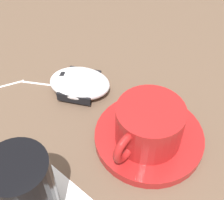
{
  "coord_description": "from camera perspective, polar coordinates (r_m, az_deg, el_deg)",
  "views": [
    {
      "loc": [
        0.12,
        0.21,
        0.36
      ],
      "look_at": [
        -0.07,
        -0.04,
        0.03
      ],
      "focal_mm": 50.0,
      "sensor_mm": 36.0,
      "label": 1
    }
  ],
  "objects": [
    {
      "name": "ground_plane",
      "position": [
        0.43,
        -4.54,
        -9.85
      ],
      "size": [
        3.0,
        3.0,
        0.0
      ],
      "primitive_type": "plane",
      "color": "brown"
    },
    {
      "name": "saucer",
      "position": [
        0.44,
        6.74,
        -6.72
      ],
      "size": [
        0.15,
        0.15,
        0.01
      ],
      "primitive_type": "cylinder",
      "color": "maroon",
      "rests_on": "ground"
    },
    {
      "name": "coffee_cup",
      "position": [
        0.41,
        6.68,
        -4.56
      ],
      "size": [
        0.12,
        0.09,
        0.06
      ],
      "color": "maroon",
      "rests_on": "saucer"
    },
    {
      "name": "computer_mouse",
      "position": [
        0.5,
        -5.94,
        3.08
      ],
      "size": [
        0.11,
        0.12,
        0.03
      ],
      "color": "silver",
      "rests_on": "ground"
    },
    {
      "name": "drinking_glass",
      "position": [
        0.35,
        -15.47,
        -15.89
      ],
      "size": [
        0.06,
        0.06,
        0.11
      ],
      "primitive_type": "cylinder",
      "color": "black",
      "rests_on": "napkin_under_glass"
    }
  ]
}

